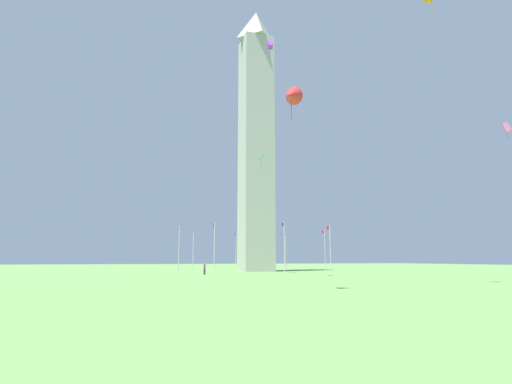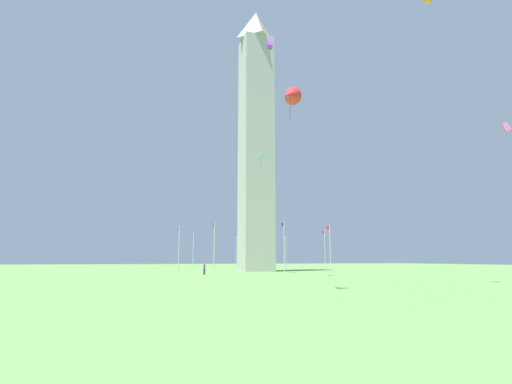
{
  "view_description": "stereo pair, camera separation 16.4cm",
  "coord_description": "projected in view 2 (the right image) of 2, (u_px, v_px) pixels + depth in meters",
  "views": [
    {
      "loc": [
        -77.58,
        25.02,
        2.33
      ],
      "look_at": [
        0.0,
        0.0,
        15.59
      ],
      "focal_mm": 29.02,
      "sensor_mm": 36.0,
      "label": 1
    },
    {
      "loc": [
        -77.63,
        24.87,
        2.33
      ],
      "look_at": [
        0.0,
        0.0,
        15.59
      ],
      "focal_mm": 29.02,
      "sensor_mm": 36.0,
      "label": 2
    }
  ],
  "objects": [
    {
      "name": "flagpole_s",
      "position": [
        284.0,
        245.0,
        66.81
      ],
      "size": [
        1.12,
        0.14,
        8.43
      ],
      "color": "silver",
      "rests_on": "ground"
    },
    {
      "name": "flagpole_ne",
      "position": [
        193.0,
        248.0,
        87.64
      ],
      "size": [
        1.12,
        0.14,
        8.43
      ],
      "color": "silver",
      "rests_on": "ground"
    },
    {
      "name": "flagpole_n",
      "position": [
        236.0,
        249.0,
        94.94
      ],
      "size": [
        1.12,
        0.14,
        8.43
      ],
      "color": "silver",
      "rests_on": "ground"
    },
    {
      "name": "kite_purple_box",
      "position": [
        269.0,
        45.0,
        56.77
      ],
      "size": [
        1.29,
        0.79,
        2.58
      ],
      "color": "purple"
    },
    {
      "name": "obelisk_monument",
      "position": [
        256.0,
        135.0,
        84.48
      ],
      "size": [
        6.02,
        6.02,
        54.73
      ],
      "color": "#B7B2A8",
      "rests_on": "ground"
    },
    {
      "name": "flagpole_w",
      "position": [
        325.0,
        248.0,
        85.38
      ],
      "size": [
        1.12,
        0.14,
        8.43
      ],
      "color": "silver",
      "rests_on": "ground"
    },
    {
      "name": "kite_red_delta",
      "position": [
        290.0,
        95.0,
        32.24
      ],
      "size": [
        2.2,
        2.2,
        2.9
      ],
      "color": "red"
    },
    {
      "name": "kite_cyan_diamond",
      "position": [
        261.0,
        157.0,
        70.85
      ],
      "size": [
        1.65,
        1.47,
        2.39
      ],
      "color": "#33C6D1"
    },
    {
      "name": "flagpole_se",
      "position": [
        214.0,
        245.0,
        67.74
      ],
      "size": [
        1.12,
        0.14,
        8.43
      ],
      "color": "silver",
      "rests_on": "ground"
    },
    {
      "name": "ground_plane",
      "position": [
        256.0,
        271.0,
        80.08
      ],
      "size": [
        260.0,
        260.0,
        0.0
      ],
      "primitive_type": "plane",
      "color": "#609347"
    },
    {
      "name": "flagpole_nw",
      "position": [
        286.0,
        249.0,
        94.01
      ],
      "size": [
        1.12,
        0.14,
        8.43
      ],
      "color": "silver",
      "rests_on": "ground"
    },
    {
      "name": "kite_pink_box",
      "position": [
        506.0,
        127.0,
        48.02
      ],
      "size": [
        1.03,
        1.07,
        2.19
      ],
      "color": "pink"
    },
    {
      "name": "person_purple_shirt",
      "position": [
        204.0,
        269.0,
        63.14
      ],
      "size": [
        0.32,
        0.32,
        1.77
      ],
      "rotation": [
        0.0,
        0.0,
        -0.19
      ],
      "color": "#2D2D38",
      "rests_on": "ground"
    },
    {
      "name": "flagpole_sw",
      "position": [
        330.0,
        246.0,
        74.12
      ],
      "size": [
        1.12,
        0.14,
        8.43
      ],
      "color": "silver",
      "rests_on": "ground"
    },
    {
      "name": "flagpole_e",
      "position": [
        179.0,
        247.0,
        76.37
      ],
      "size": [
        1.12,
        0.14,
        8.43
      ],
      "color": "silver",
      "rests_on": "ground"
    }
  ]
}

